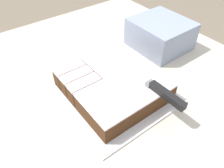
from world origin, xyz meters
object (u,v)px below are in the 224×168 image
Objects in this scene: cake at (113,84)px; storage_box at (160,34)px; cake_board at (112,92)px; knife at (157,89)px.

cake is 1.37× the size of storage_box.
cake reaches higher than cake_board.
storage_box reaches higher than cake.
cake_board is at bearing -72.28° from storage_box.
cake is (0.00, 0.00, 0.04)m from cake_board.
cake_board is 0.36m from storage_box.
knife reaches higher than cake.
cake_board is at bearing 25.62° from knife.
cake is at bearing 25.29° from knife.
knife is (0.14, 0.07, 0.08)m from cake_board.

